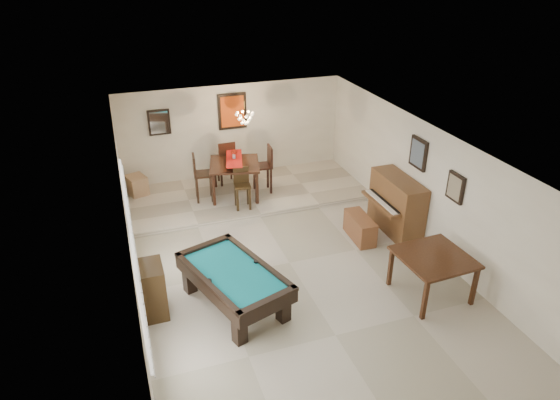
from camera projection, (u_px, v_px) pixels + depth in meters
ground_plane at (290, 263)px, 10.17m from camera, size 6.00×9.00×0.02m
wall_back at (233, 133)px, 13.37m from camera, size 6.00×0.04×2.60m
wall_front at (422, 377)px, 5.79m from camera, size 6.00×0.04×2.60m
wall_left at (129, 232)px, 8.71m from camera, size 0.04×9.00×2.60m
wall_right at (425, 185)px, 10.45m from camera, size 0.04×9.00×2.60m
ceiling at (291, 143)px, 8.99m from camera, size 6.00×9.00×0.04m
dining_step at (247, 193)px, 12.88m from camera, size 6.00×2.50×0.12m
window_left_front at (141, 304)px, 6.82m from camera, size 0.06×1.00×1.70m
window_left_rear at (128, 212)px, 9.18m from camera, size 0.06×1.00×1.70m
pool_table at (234, 288)px, 8.83m from camera, size 1.78×2.40×0.71m
square_table at (431, 275)px, 9.07m from camera, size 1.27×1.27×0.84m
upright_piano at (391, 206)px, 11.02m from camera, size 0.86×1.54×1.28m
piano_bench at (360, 228)px, 10.91m from camera, size 0.42×0.98×0.54m
apothecary_chest at (152, 290)px, 8.58m from camera, size 0.43×0.65×0.98m
dining_table at (235, 177)px, 12.45m from camera, size 1.45×1.45×0.99m
flower_vase at (234, 154)px, 12.18m from camera, size 0.16×0.16×0.23m
dining_chair_south at (242, 189)px, 11.84m from camera, size 0.41×0.41×1.00m
dining_chair_north at (226, 162)px, 13.07m from camera, size 0.45×0.45×1.19m
dining_chair_west at (203, 178)px, 12.18m from camera, size 0.49×0.49×1.19m
dining_chair_east at (262, 169)px, 12.60m from camera, size 0.48×0.48×1.21m
corner_bench at (137, 185)px, 12.63m from camera, size 0.58×0.64×0.48m
chandelier at (245, 114)px, 11.86m from camera, size 0.44×0.44×0.60m
back_painting at (232, 111)px, 13.06m from camera, size 0.75×0.06×0.95m
back_mirror at (159, 122)px, 12.56m from camera, size 0.55×0.06×0.65m
right_picture_upper at (418, 153)px, 10.41m from camera, size 0.06×0.55×0.65m
right_picture_lower at (456, 187)px, 9.41m from camera, size 0.06×0.45×0.55m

